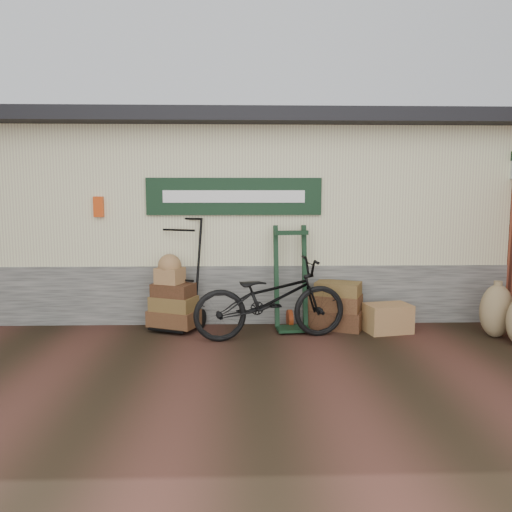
{
  "coord_description": "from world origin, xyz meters",
  "views": [
    {
      "loc": [
        -0.19,
        -6.49,
        2.0
      ],
      "look_at": [
        0.02,
        0.9,
        1.07
      ],
      "focal_mm": 35.0,
      "sensor_mm": 36.0,
      "label": 1
    }
  ],
  "objects": [
    {
      "name": "ground",
      "position": [
        0.0,
        0.0,
        0.0
      ],
      "size": [
        80.0,
        80.0,
        0.0
      ],
      "primitive_type": "plane",
      "color": "black",
      "rests_on": "ground"
    },
    {
      "name": "bicycle",
      "position": [
        0.2,
        0.21,
        0.62
      ],
      "size": [
        1.09,
        2.22,
        1.23
      ],
      "primitive_type": "imported",
      "rotation": [
        0.0,
        0.0,
        1.74
      ],
      "color": "black",
      "rests_on": "ground"
    },
    {
      "name": "porter_trolley",
      "position": [
        -1.11,
        0.82,
        0.84
      ],
      "size": [
        1.01,
        0.9,
        1.67
      ],
      "primitive_type": null,
      "rotation": [
        0.0,
        0.0,
        -0.4
      ],
      "color": "black",
      "rests_on": "ground"
    },
    {
      "name": "suitcase_stack",
      "position": [
        1.21,
        0.74,
        0.35
      ],
      "size": [
        0.93,
        0.78,
        0.71
      ],
      "primitive_type": null,
      "rotation": [
        0.0,
        0.0,
        -0.41
      ],
      "color": "#362211",
      "rests_on": "ground"
    },
    {
      "name": "station_building",
      "position": [
        -0.01,
        2.74,
        1.61
      ],
      "size": [
        14.4,
        4.1,
        3.2
      ],
      "color": "#4C4C47",
      "rests_on": "ground"
    },
    {
      "name": "wicker_hamper",
      "position": [
        1.92,
        0.48,
        0.21
      ],
      "size": [
        0.7,
        0.53,
        0.41
      ],
      "primitive_type": "cube",
      "rotation": [
        0.0,
        0.0,
        0.21
      ],
      "color": "brown",
      "rests_on": "ground"
    },
    {
      "name": "burlap_sack_left",
      "position": [
        3.35,
        0.18,
        0.37
      ],
      "size": [
        0.53,
        0.47,
        0.75
      ],
      "primitive_type": "ellipsoid",
      "rotation": [
        0.0,
        0.0,
        0.19
      ],
      "color": "brown",
      "rests_on": "ground"
    },
    {
      "name": "green_barrow",
      "position": [
        0.53,
        0.66,
        0.76
      ],
      "size": [
        0.6,
        0.52,
        1.53
      ],
      "primitive_type": null,
      "rotation": [
        0.0,
        0.0,
        0.1
      ],
      "color": "black",
      "rests_on": "ground"
    }
  ]
}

